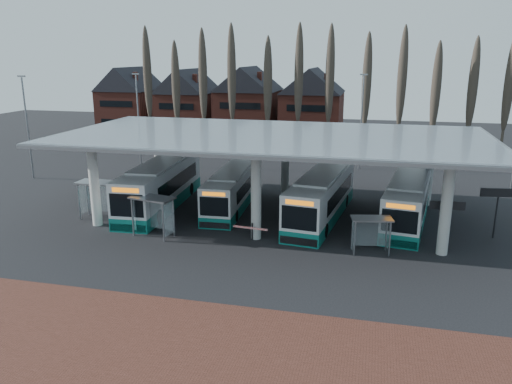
% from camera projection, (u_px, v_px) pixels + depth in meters
% --- Properties ---
extents(ground, '(140.00, 140.00, 0.00)m').
position_uv_depth(ground, '(247.00, 252.00, 31.72)').
color(ground, black).
rests_on(ground, ground).
extents(brick_strip, '(70.00, 10.00, 0.03)m').
position_uv_depth(brick_strip, '(174.00, 360.00, 20.47)').
color(brick_strip, brown).
rests_on(brick_strip, ground).
extents(station_canopy, '(32.00, 16.00, 6.34)m').
position_uv_depth(station_canopy, '(273.00, 143.00, 37.71)').
color(station_canopy, '#B8B8B4').
rests_on(station_canopy, ground).
extents(poplar_row, '(45.10, 1.10, 14.50)m').
position_uv_depth(poplar_row, '(314.00, 83.00, 60.33)').
color(poplar_row, '#473D33').
rests_on(poplar_row, ground).
extents(townhouse_row, '(36.80, 10.30, 12.25)m').
position_uv_depth(townhouse_row, '(218.00, 97.00, 74.91)').
color(townhouse_row, maroon).
rests_on(townhouse_row, ground).
extents(lamp_post_a, '(0.80, 0.16, 10.17)m').
position_uv_depth(lamp_post_a, '(138.00, 118.00, 54.95)').
color(lamp_post_a, slate).
rests_on(lamp_post_a, ground).
extents(lamp_post_b, '(0.80, 0.16, 10.17)m').
position_uv_depth(lamp_post_b, '(361.00, 120.00, 53.34)').
color(lamp_post_b, slate).
rests_on(lamp_post_b, ground).
extents(lamp_post_d, '(0.80, 0.16, 10.17)m').
position_uv_depth(lamp_post_d, '(27.00, 126.00, 49.24)').
color(lamp_post_d, slate).
rests_on(lamp_post_d, ground).
extents(bus_0, '(3.59, 13.35, 3.67)m').
position_uv_depth(bus_0, '(161.00, 186.00, 40.90)').
color(bus_0, silver).
rests_on(bus_0, ground).
extents(bus_1, '(2.95, 11.30, 3.11)m').
position_uv_depth(bus_1, '(232.00, 190.00, 40.69)').
color(bus_1, silver).
rests_on(bus_1, ground).
extents(bus_2, '(4.21, 12.83, 3.50)m').
position_uv_depth(bus_2, '(322.00, 197.00, 37.90)').
color(bus_2, silver).
rests_on(bus_2, ground).
extents(bus_3, '(4.26, 12.29, 3.35)m').
position_uv_depth(bus_3, '(408.00, 201.00, 37.27)').
color(bus_3, silver).
rests_on(bus_3, ground).
extents(shelter_0, '(3.11, 1.56, 2.89)m').
position_uv_depth(shelter_0, '(100.00, 191.00, 37.82)').
color(shelter_0, gray).
rests_on(shelter_0, ground).
extents(shelter_1, '(3.25, 2.11, 2.78)m').
position_uv_depth(shelter_1, '(154.00, 207.00, 34.13)').
color(shelter_1, gray).
rests_on(shelter_1, ground).
extents(shelter_2, '(2.71, 1.73, 2.33)m').
position_uv_depth(shelter_2, '(371.00, 227.00, 31.23)').
color(shelter_2, gray).
rests_on(shelter_2, ground).
extents(info_sign_0, '(2.16, 0.31, 3.22)m').
position_uv_depth(info_sign_0, '(447.00, 209.00, 31.43)').
color(info_sign_0, black).
rests_on(info_sign_0, ground).
extents(info_sign_1, '(2.36, 0.45, 3.52)m').
position_uv_depth(info_sign_1, '(498.00, 197.00, 33.31)').
color(info_sign_1, black).
rests_on(info_sign_1, ground).
extents(barrier, '(2.39, 0.76, 1.20)m').
position_uv_depth(barrier, '(251.00, 229.00, 33.16)').
color(barrier, black).
rests_on(barrier, ground).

